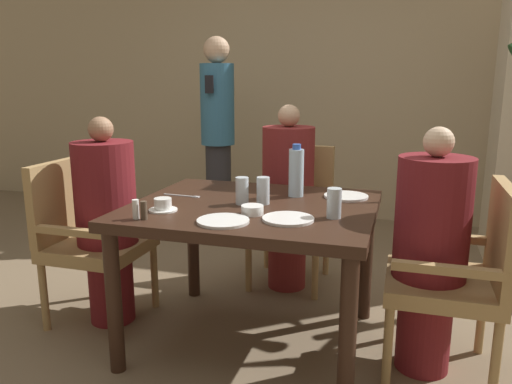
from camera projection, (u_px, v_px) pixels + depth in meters
name	position (u px, v px, depth m)	size (l,w,h in m)	color
ground_plane	(253.00, 340.00, 2.55)	(16.00, 16.00, 0.00)	#7A664C
wall_back	(334.00, 69.00, 4.62)	(8.00, 0.06, 2.80)	tan
dining_table	(253.00, 223.00, 2.42)	(1.15, 0.98, 0.72)	#331E14
chair_left_side	(86.00, 233.00, 2.72)	(0.49, 0.49, 0.88)	#A88451
diner_in_left_chair	(107.00, 220.00, 2.66)	(0.32, 0.32, 1.12)	maroon
chair_far_side	(292.00, 208.00, 3.26)	(0.49, 0.49, 0.88)	#A88451
diner_in_far_chair	(288.00, 196.00, 3.11)	(0.32, 0.32, 1.16)	maroon
chair_right_side	(461.00, 271.00, 2.18)	(0.49, 0.49, 0.88)	#A88451
diner_in_right_chair	(430.00, 250.00, 2.20)	(0.32, 0.32, 1.11)	maroon
standing_host	(218.00, 131.00, 4.17)	(0.28, 0.32, 1.65)	#2D2D33
plate_main_left	(288.00, 219.00, 2.12)	(0.22, 0.22, 0.01)	white
plate_main_right	(346.00, 196.00, 2.54)	(0.22, 0.22, 0.01)	white
plate_dessert_center	(223.00, 221.00, 2.09)	(0.22, 0.22, 0.01)	white
teacup_with_saucer	(163.00, 205.00, 2.27)	(0.13, 0.13, 0.06)	white
bowl_small	(252.00, 210.00, 2.21)	(0.10, 0.10, 0.04)	white
water_bottle	(296.00, 172.00, 2.54)	(0.08, 0.08, 0.27)	silver
glass_tall_near	(263.00, 191.00, 2.39)	(0.06, 0.06, 0.13)	silver
glass_tall_mid	(242.00, 191.00, 2.39)	(0.06, 0.06, 0.13)	silver
glass_tall_far	(334.00, 203.00, 2.15)	(0.06, 0.06, 0.13)	silver
salt_shaker	(136.00, 209.00, 2.14)	(0.03, 0.03, 0.08)	white
pepper_shaker	(144.00, 210.00, 2.13)	(0.03, 0.03, 0.08)	#4C3D2D
fork_beside_plate	(185.00, 196.00, 2.56)	(0.20, 0.03, 0.00)	silver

